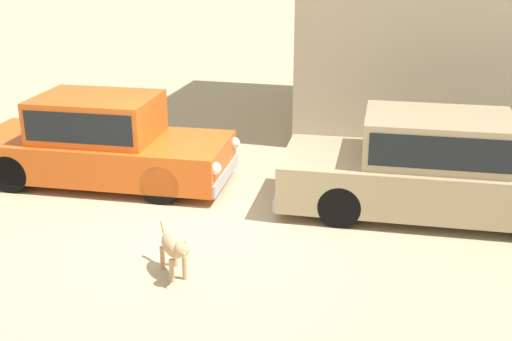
% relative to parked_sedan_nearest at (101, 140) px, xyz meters
% --- Properties ---
extents(ground_plane, '(80.00, 80.00, 0.00)m').
position_rel_parked_sedan_nearest_xyz_m(ground_plane, '(2.05, -1.46, -0.73)').
color(ground_plane, tan).
extents(parked_sedan_nearest, '(4.48, 1.91, 1.48)m').
position_rel_parked_sedan_nearest_xyz_m(parked_sedan_nearest, '(0.00, 0.00, 0.00)').
color(parked_sedan_nearest, '#D15619').
rests_on(parked_sedan_nearest, ground_plane).
extents(parked_sedan_second, '(4.85, 1.99, 1.52)m').
position_rel_parked_sedan_nearest_xyz_m(parked_sedan_second, '(5.48, 0.00, 0.02)').
color(parked_sedan_second, tan).
rests_on(parked_sedan_second, ground_plane).
extents(stray_dog_spotted, '(0.65, 0.78, 0.61)m').
position_rel_parked_sedan_nearest_xyz_m(stray_dog_spotted, '(2.37, -2.81, -0.34)').
color(stray_dog_spotted, tan).
rests_on(stray_dog_spotted, ground_plane).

